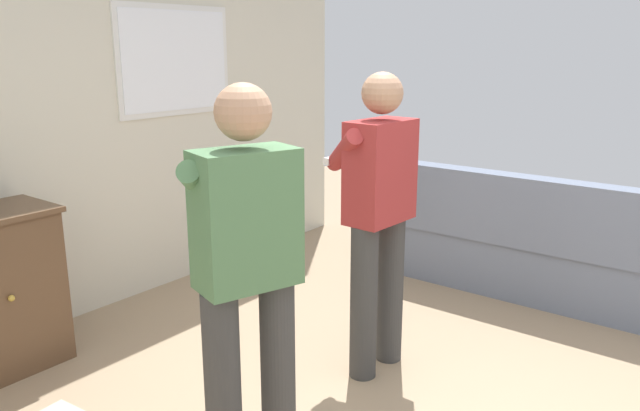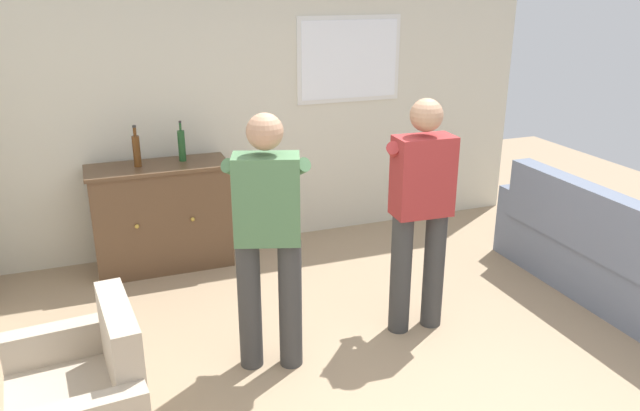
% 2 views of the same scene
% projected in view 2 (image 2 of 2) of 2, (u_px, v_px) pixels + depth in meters
% --- Properties ---
extents(ground, '(10.40, 10.40, 0.00)m').
position_uv_depth(ground, '(397.00, 385.00, 3.91)').
color(ground, '#9E8466').
extents(wall_back_with_window, '(5.20, 0.15, 2.80)m').
position_uv_depth(wall_back_with_window, '(273.00, 94.00, 5.78)').
color(wall_back_with_window, beige).
rests_on(wall_back_with_window, ground).
extents(couch, '(0.57, 2.41, 0.93)m').
position_uv_depth(couch, '(615.00, 262.00, 4.79)').
color(couch, slate).
rests_on(couch, ground).
extents(armchair, '(0.71, 0.93, 0.85)m').
position_uv_depth(armchair, '(83.00, 410.00, 3.24)').
color(armchair, '#B2A38E').
rests_on(armchair, ground).
extents(sideboard_cabinet, '(1.18, 0.49, 0.93)m').
position_uv_depth(sideboard_cabinet, '(162.00, 217.00, 5.41)').
color(sideboard_cabinet, brown).
rests_on(sideboard_cabinet, ground).
extents(bottle_wine_green, '(0.06, 0.06, 0.35)m').
position_uv_depth(bottle_wine_green, '(182.00, 145.00, 5.33)').
color(bottle_wine_green, '#1E4C23').
rests_on(bottle_wine_green, sideboard_cabinet).
extents(bottle_liquor_amber, '(0.06, 0.06, 0.35)m').
position_uv_depth(bottle_liquor_amber, '(137.00, 150.00, 5.17)').
color(bottle_liquor_amber, '#593314').
rests_on(bottle_liquor_amber, sideboard_cabinet).
extents(person_standing_left, '(0.53, 0.52, 1.68)m').
position_uv_depth(person_standing_left, '(268.00, 232.00, 3.83)').
color(person_standing_left, '#383838').
rests_on(person_standing_left, ground).
extents(person_standing_right, '(0.56, 0.48, 1.68)m').
position_uv_depth(person_standing_right, '(420.00, 206.00, 4.28)').
color(person_standing_right, '#383838').
rests_on(person_standing_right, ground).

